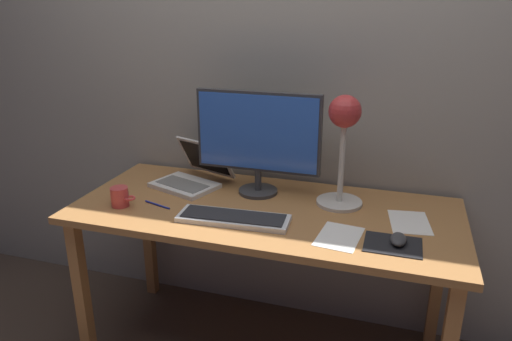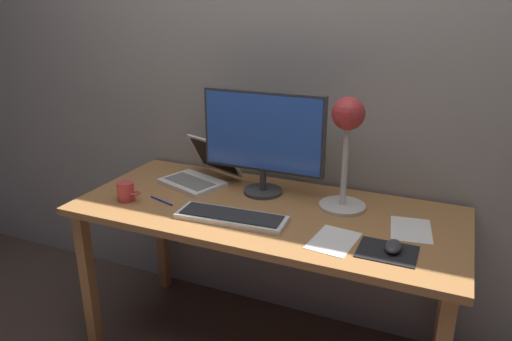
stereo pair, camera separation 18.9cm
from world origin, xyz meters
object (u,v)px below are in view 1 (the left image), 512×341
at_px(mouse, 398,239).
at_px(pen, 157,205).
at_px(monitor, 258,136).
at_px(desk_lamp, 344,132).
at_px(keyboard_main, 233,218).
at_px(coffee_mug, 120,197).
at_px(laptop, 195,172).

xyz_separation_m(mouse, pen, (-0.98, 0.05, -0.02)).
distance_m(monitor, mouse, 0.73).
bearing_deg(desk_lamp, mouse, -49.65).
bearing_deg(mouse, desk_lamp, 130.35).
xyz_separation_m(keyboard_main, desk_lamp, (0.37, 0.29, 0.30)).
distance_m(mouse, coffee_mug, 1.12).
height_order(monitor, pen, monitor).
relative_size(desk_lamp, mouse, 4.86).
height_order(desk_lamp, mouse, desk_lamp).
bearing_deg(mouse, monitor, 153.25).
xyz_separation_m(monitor, laptop, (-0.32, 0.03, -0.21)).
distance_m(mouse, pen, 0.98).
bearing_deg(desk_lamp, keyboard_main, -142.20).
relative_size(laptop, coffee_mug, 3.45).
bearing_deg(coffee_mug, keyboard_main, 0.69).
height_order(monitor, coffee_mug, monitor).
height_order(monitor, desk_lamp, desk_lamp).
height_order(laptop, coffee_mug, laptop).
height_order(monitor, mouse, monitor).
height_order(laptop, mouse, laptop).
xyz_separation_m(desk_lamp, coffee_mug, (-0.87, -0.30, -0.27)).
bearing_deg(laptop, monitor, -4.61).
relative_size(desk_lamp, pen, 3.33).
bearing_deg(keyboard_main, laptop, 133.46).
bearing_deg(monitor, pen, -144.08).
bearing_deg(keyboard_main, desk_lamp, 37.80).
bearing_deg(laptop, coffee_mug, -119.08).
relative_size(laptop, pen, 2.69).
bearing_deg(pen, coffee_mug, -161.51).
xyz_separation_m(laptop, desk_lamp, (0.69, -0.04, 0.26)).
bearing_deg(laptop, keyboard_main, -46.54).
relative_size(keyboard_main, pen, 3.20).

